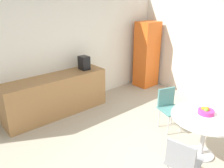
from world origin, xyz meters
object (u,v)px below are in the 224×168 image
at_px(chair_teal, 168,104).
at_px(mug_white, 83,66).
at_px(locker_cabinet, 147,55).
at_px(fruit_bowl, 206,111).
at_px(chair_gray, 182,160).
at_px(coffee_maker, 84,63).
at_px(round_table, 205,124).

xyz_separation_m(chair_teal, mug_white, (-0.63, 2.09, 0.43)).
height_order(locker_cabinet, fruit_bowl, locker_cabinet).
distance_m(chair_gray, fruit_bowl, 1.07).
distance_m(chair_gray, chair_teal, 1.67).
bearing_deg(chair_teal, coffee_maker, 107.87).
xyz_separation_m(locker_cabinet, fruit_bowl, (-1.71, -2.77, -0.14)).
distance_m(locker_cabinet, mug_white, 2.11).
height_order(locker_cabinet, coffee_maker, locker_cabinet).
height_order(locker_cabinet, chair_gray, locker_cabinet).
distance_m(round_table, chair_teal, 0.97).
bearing_deg(chair_teal, round_table, -107.53).
xyz_separation_m(chair_gray, mug_white, (0.61, 3.21, 0.43)).
distance_m(locker_cabinet, fruit_bowl, 3.25).
bearing_deg(mug_white, chair_gray, -100.79).
bearing_deg(locker_cabinet, fruit_bowl, -121.69).
bearing_deg(coffee_maker, chair_teal, -72.13).
bearing_deg(chair_gray, fruit_bowl, 13.94).
bearing_deg(chair_teal, chair_gray, -137.76).
relative_size(locker_cabinet, fruit_bowl, 7.29).
height_order(locker_cabinet, round_table, locker_cabinet).
bearing_deg(fruit_bowl, round_table, -140.63).
distance_m(chair_gray, coffee_maker, 3.22).
height_order(round_table, mug_white, mug_white).
bearing_deg(chair_gray, coffee_maker, 79.17).
height_order(mug_white, coffee_maker, coffee_maker).
height_order(chair_gray, chair_teal, same).
relative_size(chair_gray, mug_white, 6.43).
xyz_separation_m(locker_cabinet, coffee_maker, (-2.12, 0.10, 0.12)).
relative_size(chair_teal, coffee_maker, 2.59).
relative_size(locker_cabinet, coffee_maker, 5.86).
distance_m(chair_teal, fruit_bowl, 0.95).
relative_size(fruit_bowl, coffee_maker, 0.80).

